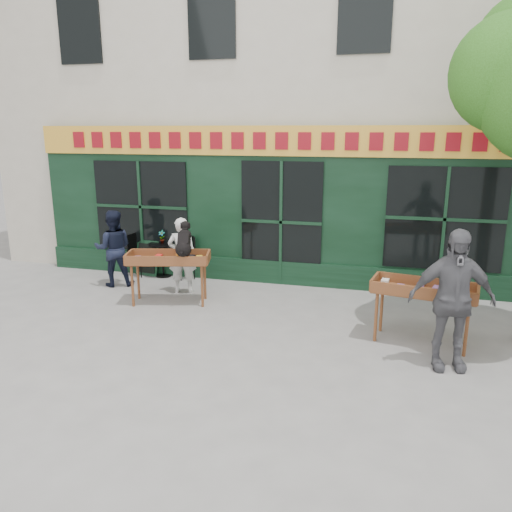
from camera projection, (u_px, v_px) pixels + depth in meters
The scene contains 13 objects.
ground at pixel (253, 323), 8.56m from camera, with size 80.00×80.00×0.00m, color slate.
building at pixel (312, 60), 12.94m from camera, with size 14.00×7.26×10.00m.
book_cart_center at pixel (168, 261), 9.36m from camera, with size 1.60×0.96×0.99m.
dog at pixel (184, 238), 9.11m from camera, with size 0.34×0.60×0.60m, color black, non-canonical shape.
woman at pixel (182, 255), 9.98m from camera, with size 0.56×0.37×1.54m, color silver.
book_cart_right at pixel (424, 293), 7.56m from camera, with size 1.59×0.87×0.99m.
man_right at pixel (452, 300), 6.74m from camera, with size 1.15×0.48×1.97m, color #515055.
bistro_table at pixel (163, 253), 11.14m from camera, with size 0.60×0.60×0.76m.
bistro_chair_left at pixel (136, 251), 11.25m from camera, with size 0.42×0.42×0.95m.
bistro_chair_right at pixel (189, 253), 11.04m from camera, with size 0.51×0.50×0.95m.
potted_plant at pixel (162, 237), 11.05m from camera, with size 0.15×0.10×0.29m, color gray.
man_left at pixel (114, 248), 10.44m from camera, with size 0.78×0.61×1.61m, color black.
chalkboard at pixel (147, 258), 11.27m from camera, with size 0.58×0.26×0.79m.
Camera 1 is at (2.08, -7.74, 3.22)m, focal length 35.00 mm.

